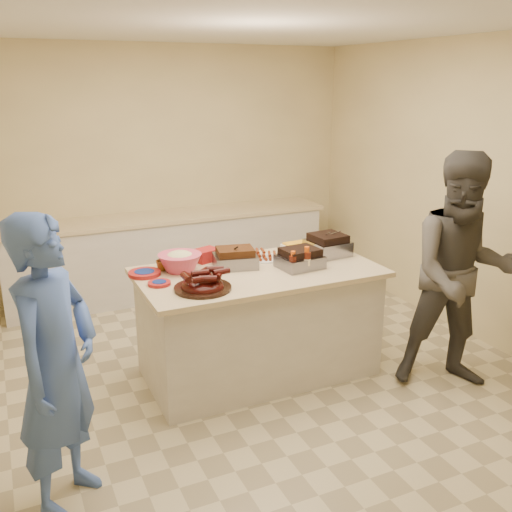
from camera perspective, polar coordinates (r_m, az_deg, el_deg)
name	(u,v)px	position (r m, az deg, el deg)	size (l,w,h in m)	color
room	(249,379)	(4.72, -0.67, -12.23)	(4.50, 5.00, 2.70)	beige
back_counter	(170,254)	(6.46, -8.63, 0.21)	(3.60, 0.64, 0.90)	beige
island	(259,372)	(4.82, 0.25, -11.52)	(1.89, 0.99, 0.89)	beige
rib_platter	(203,289)	(4.07, -5.35, -3.34)	(0.41, 0.41, 0.16)	#3D0A08
pulled_pork_tray	(235,267)	(4.53, -2.08, -1.11)	(0.33, 0.25, 0.10)	#47230F
brisket_tray	(300,267)	(4.53, 4.39, -1.15)	(0.33, 0.27, 0.10)	black
roasting_pan	(327,255)	(4.89, 7.14, 0.13)	(0.31, 0.31, 0.12)	gray
coleslaw_bowl	(180,271)	(4.48, -7.58, -1.47)	(0.34, 0.34, 0.23)	#CC405F
sausage_plate	(264,259)	(4.73, 0.79, -0.30)	(0.28, 0.28, 0.05)	silver
mac_cheese_dish	(300,251)	(4.97, 4.43, 0.50)	(0.29, 0.21, 0.08)	#F3AE1B
bbq_bottle_a	(293,273)	(4.40, 3.69, -1.73)	(0.06, 0.06, 0.18)	#401209
bbq_bottle_b	(306,271)	(4.45, 5.04, -1.53)	(0.07, 0.07, 0.20)	#401209
mustard_bottle	(223,264)	(4.60, -3.28, -0.84)	(0.04, 0.04, 0.12)	gold
sauce_bowl	(245,267)	(4.53, -1.08, -1.10)	(0.14, 0.05, 0.14)	silver
plate_stack_large	(145,275)	(4.43, -11.08, -1.89)	(0.25, 0.25, 0.03)	maroon
plate_stack_small	(159,285)	(4.20, -9.64, -2.86)	(0.17, 0.17, 0.02)	maroon
plastic_cup	(162,271)	(4.51, -9.37, -1.45)	(0.09, 0.08, 0.09)	brown
basket_stack	(206,261)	(4.71, -5.00, -0.46)	(0.20, 0.15, 0.10)	maroon
guest_blue	(72,498)	(3.74, -17.94, -22.07)	(0.62, 1.70, 0.41)	#4262B9
guest_gray	(450,382)	(4.93, 18.83, -11.82)	(0.89, 1.84, 0.70)	#4D4944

